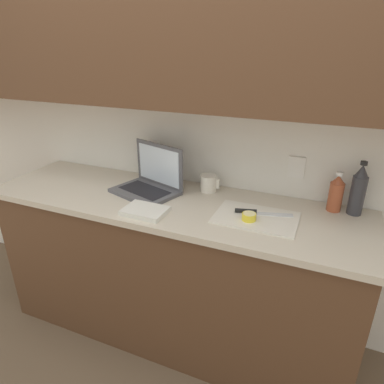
{
  "coord_description": "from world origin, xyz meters",
  "views": [
    {
      "loc": [
        0.78,
        -1.54,
        1.74
      ],
      "look_at": [
        0.14,
        -0.01,
        1.01
      ],
      "focal_mm": 32.0,
      "sensor_mm": 36.0,
      "label": 1
    }
  ],
  "objects_px": {
    "bottle_oil_tall": "(358,190)",
    "measuring_cup": "(208,183)",
    "bottle_green_soda": "(336,193)",
    "lemon_half_cut": "(249,217)",
    "laptop": "(151,181)",
    "cutting_board": "(256,218)",
    "knife": "(253,212)"
  },
  "relations": [
    {
      "from": "measuring_cup",
      "to": "bottle_green_soda",
      "type": "bearing_deg",
      "value": 1.41
    },
    {
      "from": "knife",
      "to": "measuring_cup",
      "type": "bearing_deg",
      "value": 132.13
    },
    {
      "from": "bottle_green_soda",
      "to": "measuring_cup",
      "type": "bearing_deg",
      "value": -178.59
    },
    {
      "from": "bottle_oil_tall",
      "to": "cutting_board",
      "type": "bearing_deg",
      "value": -151.32
    },
    {
      "from": "knife",
      "to": "bottle_green_soda",
      "type": "relative_size",
      "value": 1.36
    },
    {
      "from": "lemon_half_cut",
      "to": "measuring_cup",
      "type": "height_order",
      "value": "measuring_cup"
    },
    {
      "from": "knife",
      "to": "bottle_oil_tall",
      "type": "height_order",
      "value": "bottle_oil_tall"
    },
    {
      "from": "bottle_green_soda",
      "to": "measuring_cup",
      "type": "xyz_separation_m",
      "value": [
        -0.69,
        -0.02,
        -0.05
      ]
    },
    {
      "from": "lemon_half_cut",
      "to": "knife",
      "type": "bearing_deg",
      "value": 86.88
    },
    {
      "from": "measuring_cup",
      "to": "knife",
      "type": "bearing_deg",
      "value": -32.22
    },
    {
      "from": "cutting_board",
      "to": "bottle_green_soda",
      "type": "bearing_deg",
      "value": 35.0
    },
    {
      "from": "bottle_green_soda",
      "to": "measuring_cup",
      "type": "relative_size",
      "value": 1.85
    },
    {
      "from": "cutting_board",
      "to": "measuring_cup",
      "type": "distance_m",
      "value": 0.41
    },
    {
      "from": "cutting_board",
      "to": "lemon_half_cut",
      "type": "height_order",
      "value": "lemon_half_cut"
    },
    {
      "from": "knife",
      "to": "bottle_oil_tall",
      "type": "relative_size",
      "value": 1.03
    },
    {
      "from": "laptop",
      "to": "measuring_cup",
      "type": "relative_size",
      "value": 3.74
    },
    {
      "from": "laptop",
      "to": "lemon_half_cut",
      "type": "distance_m",
      "value": 0.64
    },
    {
      "from": "bottle_oil_tall",
      "to": "measuring_cup",
      "type": "distance_m",
      "value": 0.79
    },
    {
      "from": "bottle_green_soda",
      "to": "lemon_half_cut",
      "type": "bearing_deg",
      "value": -142.27
    },
    {
      "from": "laptop",
      "to": "bottle_green_soda",
      "type": "bearing_deg",
      "value": 26.27
    },
    {
      "from": "bottle_green_soda",
      "to": "bottle_oil_tall",
      "type": "xyz_separation_m",
      "value": [
        0.1,
        0.0,
        0.03
      ]
    },
    {
      "from": "laptop",
      "to": "measuring_cup",
      "type": "xyz_separation_m",
      "value": [
        0.31,
        0.13,
        -0.01
      ]
    },
    {
      "from": "laptop",
      "to": "bottle_green_soda",
      "type": "height_order",
      "value": "laptop"
    },
    {
      "from": "laptop",
      "to": "bottle_oil_tall",
      "type": "relative_size",
      "value": 1.52
    },
    {
      "from": "measuring_cup",
      "to": "lemon_half_cut",
      "type": "bearing_deg",
      "value": -41.28
    },
    {
      "from": "lemon_half_cut",
      "to": "measuring_cup",
      "type": "bearing_deg",
      "value": 138.72
    },
    {
      "from": "knife",
      "to": "bottle_green_soda",
      "type": "bearing_deg",
      "value": 14.52
    },
    {
      "from": "cutting_board",
      "to": "laptop",
      "type": "bearing_deg",
      "value": 171.28
    },
    {
      "from": "laptop",
      "to": "lemon_half_cut",
      "type": "xyz_separation_m",
      "value": [
        0.63,
        -0.15,
        -0.04
      ]
    },
    {
      "from": "laptop",
      "to": "bottle_oil_tall",
      "type": "distance_m",
      "value": 1.11
    },
    {
      "from": "laptop",
      "to": "knife",
      "type": "distance_m",
      "value": 0.64
    },
    {
      "from": "knife",
      "to": "cutting_board",
      "type": "bearing_deg",
      "value": -68.94
    }
  ]
}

